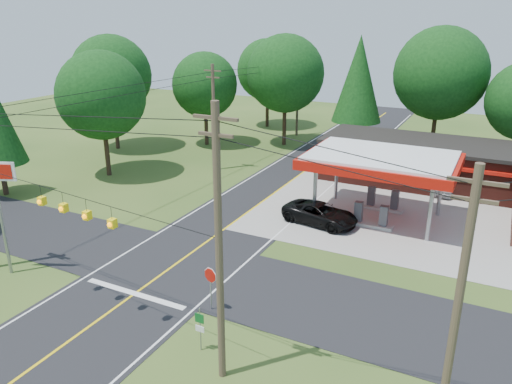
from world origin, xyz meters
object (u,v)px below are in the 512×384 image
at_px(gas_canopy, 381,162).
at_px(octagonal_stop_sign, 210,279).
at_px(sedan_car, 447,185).
at_px(suv_car, 320,214).

height_order(gas_canopy, octagonal_stop_sign, gas_canopy).
xyz_separation_m(gas_canopy, sedan_car, (3.97, 8.00, -3.56)).
bearing_deg(suv_car, octagonal_stop_sign, -175.60).
bearing_deg(octagonal_stop_sign, sedan_car, 70.57).
xyz_separation_m(gas_canopy, octagonal_stop_sign, (-4.50, -16.01, -2.47)).
xyz_separation_m(sedan_car, octagonal_stop_sign, (-8.47, -24.01, 1.09)).
height_order(gas_canopy, suv_car, gas_canopy).
bearing_deg(gas_canopy, sedan_car, 63.60).
height_order(sedan_car, octagonal_stop_sign, octagonal_stop_sign).
distance_m(gas_canopy, sedan_car, 9.62).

